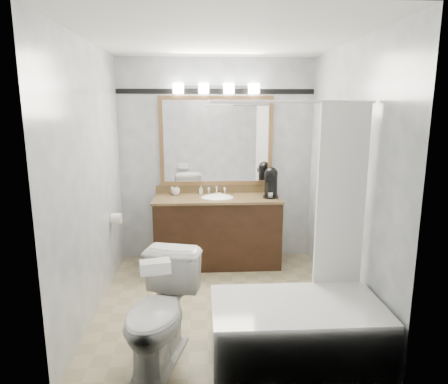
# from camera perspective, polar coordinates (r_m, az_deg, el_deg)

# --- Properties ---
(room) EXTENTS (2.42, 2.62, 2.52)m
(room) POSITION_cam_1_polar(r_m,az_deg,el_deg) (3.73, -0.35, 1.84)
(room) COLOR tan
(room) RESTS_ON ground
(vanity) EXTENTS (1.53, 0.58, 0.97)m
(vanity) POSITION_cam_1_polar(r_m,az_deg,el_deg) (4.91, -0.94, -5.39)
(vanity) COLOR black
(vanity) RESTS_ON ground
(mirror) EXTENTS (1.40, 0.04, 1.10)m
(mirror) POSITION_cam_1_polar(r_m,az_deg,el_deg) (4.97, -1.11, 7.26)
(mirror) COLOR olive
(mirror) RESTS_ON room
(vanity_light_bar) EXTENTS (1.02, 0.14, 0.12)m
(vanity_light_bar) POSITION_cam_1_polar(r_m,az_deg,el_deg) (4.91, -1.11, 14.59)
(vanity_light_bar) COLOR silver
(vanity_light_bar) RESTS_ON room
(accent_stripe) EXTENTS (2.40, 0.01, 0.06)m
(accent_stripe) POSITION_cam_1_polar(r_m,az_deg,el_deg) (4.97, -1.14, 14.18)
(accent_stripe) COLOR black
(accent_stripe) RESTS_ON room
(bathtub) EXTENTS (1.30, 0.75, 1.96)m
(bathtub) POSITION_cam_1_polar(r_m,az_deg,el_deg) (3.29, 10.66, -17.81)
(bathtub) COLOR white
(bathtub) RESTS_ON ground
(tp_roll) EXTENTS (0.11, 0.12, 0.12)m
(tp_roll) POSITION_cam_1_polar(r_m,az_deg,el_deg) (4.60, -15.14, -3.68)
(tp_roll) COLOR white
(tp_roll) RESTS_ON room
(toilet) EXTENTS (0.64, 0.89, 0.81)m
(toilet) POSITION_cam_1_polar(r_m,az_deg,el_deg) (3.15, -9.09, -16.64)
(toilet) COLOR white
(toilet) RESTS_ON ground
(tissue_box) EXTENTS (0.22, 0.15, 0.08)m
(tissue_box) POSITION_cam_1_polar(r_m,az_deg,el_deg) (2.77, -9.81, -10.47)
(tissue_box) COLOR white
(tissue_box) RESTS_ON toilet
(coffee_maker) EXTENTS (0.19, 0.23, 0.36)m
(coffee_maker) POSITION_cam_1_polar(r_m,az_deg,el_deg) (4.83, 6.73, 1.48)
(coffee_maker) COLOR black
(coffee_maker) RESTS_ON vanity
(cup_left) EXTENTS (0.12, 0.12, 0.09)m
(cup_left) POSITION_cam_1_polar(r_m,az_deg,el_deg) (4.96, -6.96, 0.06)
(cup_left) COLOR white
(cup_left) RESTS_ON vanity
(cup_right) EXTENTS (0.10, 0.10, 0.09)m
(cup_right) POSITION_cam_1_polar(r_m,az_deg,el_deg) (5.02, -7.05, 0.21)
(cup_right) COLOR white
(cup_right) RESTS_ON vanity
(soap_bottle_a) EXTENTS (0.05, 0.05, 0.10)m
(soap_bottle_a) POSITION_cam_1_polar(r_m,az_deg,el_deg) (5.01, -3.31, 0.33)
(soap_bottle_a) COLOR white
(soap_bottle_a) RESTS_ON vanity
(soap_bar) EXTENTS (0.09, 0.07, 0.03)m
(soap_bar) POSITION_cam_1_polar(r_m,az_deg,el_deg) (4.92, -0.83, -0.30)
(soap_bar) COLOR beige
(soap_bar) RESTS_ON vanity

